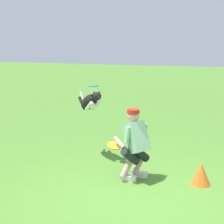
# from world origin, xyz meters

# --- Properties ---
(ground_plane) EXTENTS (60.00, 60.00, 0.00)m
(ground_plane) POSITION_xyz_m (0.00, 0.00, 0.00)
(ground_plane) COLOR #497B2C
(person) EXTENTS (0.71, 0.62, 1.29)m
(person) POSITION_xyz_m (0.20, -0.77, 0.70)
(person) COLOR silver
(person) RESTS_ON ground_plane
(dog) EXTENTS (0.81, 0.80, 0.58)m
(dog) POSITION_xyz_m (1.41, -1.60, 1.21)
(dog) COLOR black
(frisbee_flying) EXTENTS (0.30, 0.30, 0.06)m
(frisbee_flying) POSITION_xyz_m (1.29, -1.48, 1.57)
(frisbee_flying) COLOR #1B90E6
(frisbee_held) EXTENTS (0.28, 0.29, 0.13)m
(frisbee_held) POSITION_xyz_m (0.58, -0.73, 0.61)
(frisbee_held) COLOR yellow
(frisbee_held) RESTS_ON person
(training_cone) EXTENTS (0.35, 0.35, 0.39)m
(training_cone) POSITION_xyz_m (-0.96, -0.93, 0.19)
(training_cone) COLOR orange
(training_cone) RESTS_ON ground_plane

